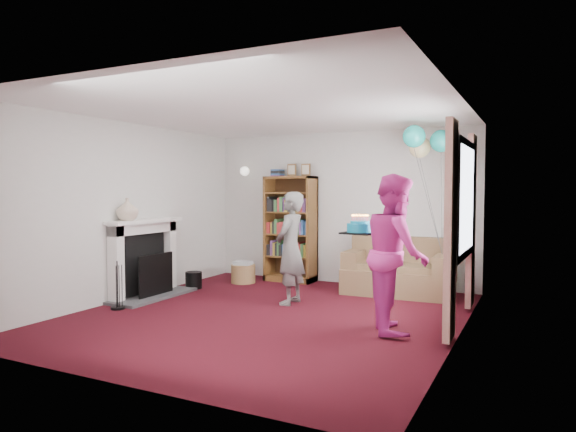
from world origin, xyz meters
The scene contains 16 objects.
ground centered at (0.00, 0.00, 0.00)m, with size 5.00×5.00×0.00m, color black.
wall_back centered at (0.00, 2.51, 1.25)m, with size 4.50×0.02×2.50m, color silver.
wall_left centered at (-2.26, 0.00, 1.25)m, with size 0.02×5.00×2.50m, color silver.
wall_right centered at (2.26, 0.00, 1.25)m, with size 0.02×5.00×2.50m, color silver.
ceiling centered at (0.00, 0.00, 2.50)m, with size 4.50×5.00×0.01m, color white.
fireplace centered at (-2.09, 0.19, 0.51)m, with size 0.55×1.80×1.12m.
window_bay centered at (2.21, 0.60, 1.20)m, with size 0.14×2.02×2.20m.
wall_sconce centered at (-1.75, 2.36, 1.88)m, with size 0.16×0.23×0.16m.
bookcase centered at (-0.80, 2.30, 0.88)m, with size 0.84×0.42×1.98m.
sofa centered at (1.12, 2.07, 0.32)m, with size 1.57×0.83×0.83m.
wicker_basket centered at (-1.42, 1.76, 0.16)m, with size 0.40×0.40×0.36m.
person_striped centered at (-0.03, 0.71, 0.76)m, with size 0.56×0.36×1.52m, color black.
person_magenta centered at (1.59, 0.02, 0.86)m, with size 0.84×0.65×1.73m, color #C32784.
birthday_cake centered at (1.13, 0.18, 1.11)m, with size 0.36×0.36×0.22m.
balloons centered at (1.53, 1.79, 2.22)m, with size 0.64×0.69×1.79m.
mantel_vase centered at (-2.12, -0.15, 1.28)m, with size 0.30×0.30×0.31m, color beige.
Camera 1 is at (3.01, -5.50, 1.56)m, focal length 32.00 mm.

